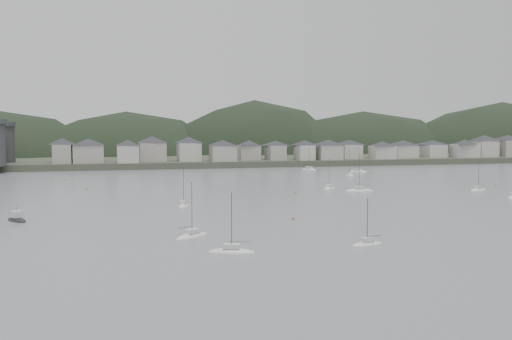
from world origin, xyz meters
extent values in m
plane|color=slate|center=(0.00, 0.00, 0.00)|extent=(900.00, 900.00, 0.00)
cube|color=#383D2D|center=(0.00, 295.00, 1.50)|extent=(900.00, 250.00, 3.00)
ellipsoid|color=black|center=(-32.30, 272.87, -9.97)|extent=(132.08, 90.41, 79.74)
ellipsoid|color=black|center=(50.65, 272.93, -12.68)|extent=(133.88, 88.37, 101.41)
ellipsoid|color=black|center=(125.95, 267.91, -10.32)|extent=(165.81, 81.78, 82.55)
ellipsoid|color=black|center=(234.44, 265.57, -12.82)|extent=(177.60, 96.61, 102.57)
cylinder|color=#2D2D2F|center=(-92.00, 194.00, 11.50)|extent=(10.00, 10.00, 17.00)
cube|color=#99958C|center=(-65.00, 181.96, 7.29)|extent=(8.34, 12.91, 8.59)
pyramid|color=#28282D|center=(-65.00, 181.96, 13.09)|extent=(15.78, 15.78, 3.01)
cube|color=#99958C|center=(-53.32, 181.32, 7.18)|extent=(13.68, 13.35, 8.36)
pyramid|color=#28282D|center=(-53.32, 181.32, 12.82)|extent=(20.07, 20.07, 2.93)
cube|color=#ADAAA3|center=(-35.57, 176.02, 7.04)|extent=(9.78, 10.20, 8.08)
pyramid|color=#28282D|center=(-35.57, 176.02, 12.49)|extent=(14.83, 14.83, 2.83)
cube|color=#99958C|center=(-23.51, 185.65, 7.55)|extent=(12.59, 13.33, 9.09)
pyramid|color=#28282D|center=(-23.51, 185.65, 13.68)|extent=(19.24, 19.24, 3.18)
cube|color=#ADAAA3|center=(-5.75, 184.10, 7.43)|extent=(10.74, 12.17, 8.87)
pyramid|color=#28282D|center=(-5.75, 184.10, 13.42)|extent=(17.01, 17.01, 3.10)
cube|color=#99958C|center=(9.92, 177.53, 6.85)|extent=(11.63, 12.09, 7.69)
pyramid|color=#28282D|center=(9.92, 177.53, 12.04)|extent=(17.61, 17.61, 2.69)
cube|color=#99958C|center=(25.25, 186.19, 6.72)|extent=(10.37, 9.35, 7.44)
pyramid|color=#28282D|center=(25.25, 186.19, 11.74)|extent=(14.65, 14.65, 2.60)
cube|color=#99958C|center=(38.63, 183.79, 6.61)|extent=(8.24, 12.20, 7.22)
pyramid|color=#28282D|center=(38.63, 183.79, 11.48)|extent=(15.17, 15.17, 2.53)
cube|color=#ADAAA3|center=(52.50, 178.55, 6.73)|extent=(8.06, 10.91, 7.46)
pyramid|color=#28282D|center=(52.50, 178.55, 11.77)|extent=(14.08, 14.08, 2.61)
cube|color=#99958C|center=(64.81, 177.06, 6.83)|extent=(11.73, 11.78, 7.66)
pyramid|color=#28282D|center=(64.81, 177.06, 12.00)|extent=(17.46, 17.46, 2.68)
cube|color=#ADAAA3|center=(80.64, 186.91, 6.67)|extent=(10.19, 13.02, 7.33)
pyramid|color=#28282D|center=(80.64, 186.91, 11.62)|extent=(17.23, 17.23, 2.57)
cube|color=#ADAAA3|center=(95.55, 178.06, 6.44)|extent=(11.70, 9.81, 6.88)
pyramid|color=#28282D|center=(95.55, 178.06, 11.08)|extent=(15.97, 15.97, 2.41)
cube|color=#ADAAA3|center=(112.40, 186.91, 6.50)|extent=(12.83, 12.48, 7.00)
pyramid|color=#28282D|center=(112.40, 186.91, 11.22)|extent=(18.79, 18.79, 2.45)
cube|color=#ADAAA3|center=(130.73, 187.42, 6.48)|extent=(11.07, 13.50, 6.97)
pyramid|color=#28282D|center=(130.73, 187.42, 11.19)|extent=(18.25, 18.25, 2.44)
cube|color=#ADAAA3|center=(146.02, 179.72, 6.67)|extent=(13.75, 9.12, 7.34)
pyramid|color=#28282D|center=(146.02, 179.72, 11.62)|extent=(16.97, 16.97, 2.57)
cube|color=#ADAAA3|center=(162.92, 185.95, 7.53)|extent=(11.37, 11.57, 9.05)
pyramid|color=#28282D|center=(162.92, 185.95, 13.63)|extent=(17.03, 17.03, 3.17)
cube|color=#99958C|center=(177.85, 185.32, 7.54)|extent=(12.07, 13.43, 9.09)
pyramid|color=#28282D|center=(177.85, 185.32, 13.68)|extent=(18.93, 18.93, 3.18)
ellipsoid|color=silver|center=(28.56, 59.64, 0.05)|extent=(9.34, 4.12, 1.80)
cube|color=silver|center=(28.56, 59.64, 1.25)|extent=(3.40, 2.41, 0.70)
cylinder|color=#3F3F42|center=(28.56, 59.64, 5.84)|extent=(0.12, 0.12, 11.28)
cylinder|color=#3F3F42|center=(30.17, 59.87, 1.80)|extent=(4.03, 0.67, 0.10)
ellipsoid|color=silver|center=(49.20, 114.23, 0.05)|extent=(3.89, 8.57, 1.65)
cube|color=silver|center=(49.20, 114.23, 1.18)|extent=(2.24, 3.14, 0.70)
cylinder|color=#3F3F42|center=(49.20, 114.23, 5.36)|extent=(0.12, 0.12, 10.32)
cylinder|color=#3F3F42|center=(48.96, 115.69, 1.73)|extent=(0.67, 3.69, 0.10)
ellipsoid|color=silver|center=(22.25, 68.47, 0.05)|extent=(6.92, 7.48, 1.55)
cube|color=silver|center=(22.25, 68.47, 1.12)|extent=(3.06, 3.16, 0.70)
cylinder|color=#3F3F42|center=(22.25, 68.47, 5.04)|extent=(0.12, 0.12, 9.67)
cylinder|color=#3F3F42|center=(21.34, 69.53, 1.67)|extent=(2.35, 2.70, 0.10)
ellipsoid|color=silver|center=(65.34, 52.83, 0.05)|extent=(7.67, 4.84, 1.46)
cube|color=silver|center=(65.34, 52.83, 1.08)|extent=(2.97, 2.43, 0.70)
cylinder|color=#3F3F42|center=(65.34, 52.83, 4.77)|extent=(0.12, 0.12, 9.14)
cylinder|color=#3F3F42|center=(66.56, 52.35, 1.63)|extent=(3.10, 1.29, 0.10)
ellipsoid|color=silver|center=(44.76, 150.00, 0.05)|extent=(6.42, 8.82, 1.71)
cube|color=silver|center=(44.76, 150.00, 1.20)|extent=(3.06, 3.52, 0.70)
cylinder|color=#3F3F42|center=(44.76, 150.00, 5.53)|extent=(0.12, 0.12, 10.67)
cylinder|color=#3F3F42|center=(45.48, 151.36, 1.75)|extent=(1.89, 3.44, 0.10)
ellipsoid|color=silver|center=(61.08, 132.23, 0.05)|extent=(7.04, 8.92, 1.75)
cube|color=silver|center=(61.08, 132.23, 1.23)|extent=(3.27, 3.63, 0.70)
cylinder|color=#3F3F42|center=(61.08, 132.23, 5.68)|extent=(0.12, 0.12, 10.96)
cylinder|color=#3F3F42|center=(60.24, 130.89, 1.78)|extent=(2.18, 3.40, 0.10)
ellipsoid|color=silver|center=(-4.99, -17.01, 0.05)|extent=(6.36, 3.20, 1.22)
cube|color=silver|center=(-4.99, -17.01, 0.96)|extent=(2.36, 1.76, 0.70)
cylinder|color=#3F3F42|center=(-4.99, -17.01, 4.00)|extent=(0.12, 0.12, 7.60)
cylinder|color=#3F3F42|center=(-3.92, -17.24, 1.51)|extent=(2.70, 0.68, 0.10)
ellipsoid|color=silver|center=(-31.95, -2.66, 0.05)|extent=(7.59, 6.70, 1.54)
cube|color=silver|center=(-31.95, -2.66, 1.12)|extent=(3.17, 3.00, 0.70)
cylinder|color=#3F3F42|center=(-31.95, -2.66, 5.02)|extent=(0.12, 0.12, 9.64)
cylinder|color=#3F3F42|center=(-33.04, -1.80, 1.67)|extent=(2.79, 2.22, 0.10)
ellipsoid|color=silver|center=(-27.96, -17.37, 0.05)|extent=(7.78, 4.66, 1.48)
cube|color=silver|center=(-27.96, -17.37, 1.09)|extent=(2.98, 2.39, 0.70)
cylinder|color=#3F3F42|center=(-27.96, -17.37, 4.83)|extent=(0.12, 0.12, 9.26)
cylinder|color=#3F3F42|center=(-26.70, -16.93, 1.64)|extent=(3.18, 1.18, 0.10)
ellipsoid|color=silver|center=(-27.90, 38.85, 0.05)|extent=(4.34, 8.08, 1.54)
cube|color=silver|center=(-27.90, 38.85, 1.12)|extent=(2.33, 3.04, 0.70)
cylinder|color=#3F3F42|center=(-27.90, 38.85, 5.02)|extent=(0.12, 0.12, 9.63)
cylinder|color=#3F3F42|center=(-27.55, 37.51, 1.67)|extent=(0.98, 3.38, 0.10)
ellipsoid|color=black|center=(-64.58, 24.76, 0.05)|extent=(5.71, 7.22, 1.52)
cube|color=silver|center=(-64.58, 24.76, 1.46)|extent=(2.73, 2.78, 1.40)
cylinder|color=#3F3F42|center=(-64.58, 24.76, 2.36)|extent=(0.10, 0.10, 1.20)
sphere|color=#B7633D|center=(7.66, 58.30, 0.15)|extent=(0.70, 0.70, 0.70)
sphere|color=#B7633D|center=(-60.43, 121.11, 0.15)|extent=(0.70, 0.70, 0.70)
sphere|color=#B7633D|center=(64.00, 124.27, 0.15)|extent=(0.70, 0.70, 0.70)
sphere|color=#B7633D|center=(-52.12, 87.64, 0.15)|extent=(0.70, 0.70, 0.70)
sphere|color=#B7633D|center=(-8.04, 12.61, 0.15)|extent=(0.70, 0.70, 0.70)
sphere|color=#B7633D|center=(79.01, 62.77, 0.15)|extent=(0.70, 0.70, 0.70)
camera|label=1|loc=(-47.08, -105.68, 19.38)|focal=41.47mm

